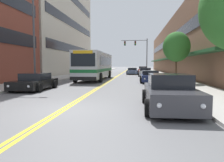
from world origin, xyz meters
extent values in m
plane|color=slate|center=(0.00, 37.00, 0.00)|extent=(240.00, 240.00, 0.00)
cube|color=#B2ADA5|center=(-7.21, 37.00, 0.06)|extent=(3.42, 106.00, 0.13)
cube|color=#B2ADA5|center=(7.21, 37.00, 0.06)|extent=(3.42, 106.00, 0.13)
cube|color=yellow|center=(-0.10, 37.00, 0.00)|extent=(0.14, 106.00, 0.01)
cube|color=yellow|center=(0.10, 37.00, 0.00)|extent=(0.14, 106.00, 0.01)
cube|color=beige|center=(-15.17, 33.85, 14.41)|extent=(12.00, 30.47, 28.81)
cube|color=black|center=(-9.13, 33.85, 4.80)|extent=(0.08, 28.04, 1.40)
cube|color=black|center=(-9.13, 33.85, 9.60)|extent=(0.08, 28.04, 1.40)
cube|color=black|center=(-9.13, 33.85, 14.41)|extent=(0.08, 28.04, 1.40)
cube|color=brown|center=(13.17, 37.00, 5.09)|extent=(8.00, 68.00, 10.18)
cube|color=#1E4C28|center=(8.62, 37.00, 2.90)|extent=(1.10, 61.20, 0.24)
cube|color=black|center=(9.13, 37.00, 6.31)|extent=(0.08, 61.20, 1.40)
cube|color=silver|center=(-1.96, 17.44, 1.77)|extent=(2.57, 12.31, 2.85)
cube|color=#196B33|center=(-1.96, 17.44, 1.20)|extent=(2.59, 12.33, 0.32)
cube|color=black|center=(-1.96, 18.05, 2.23)|extent=(2.60, 9.60, 1.02)
cube|color=black|center=(-1.96, 11.26, 2.28)|extent=(2.31, 0.04, 1.25)
cube|color=yellow|center=(-1.96, 11.25, 3.00)|extent=(1.85, 0.06, 0.28)
cube|color=black|center=(-1.96, 11.24, 0.53)|extent=(2.51, 0.08, 0.32)
cylinder|color=black|center=(-3.27, 13.25, 0.50)|extent=(0.30, 1.00, 1.00)
cylinder|color=black|center=(-0.65, 13.25, 0.50)|extent=(0.30, 1.00, 1.00)
cylinder|color=black|center=(-3.27, 20.82, 0.50)|extent=(0.30, 1.00, 1.00)
cylinder|color=black|center=(-0.65, 20.82, 0.50)|extent=(0.30, 1.00, 1.00)
cube|color=beige|center=(-4.43, 27.63, 0.46)|extent=(1.94, 4.35, 0.57)
cube|color=black|center=(-4.43, 27.80, 0.99)|extent=(1.67, 1.91, 0.50)
cylinder|color=black|center=(-5.42, 26.28, 0.31)|extent=(0.22, 0.62, 0.62)
cylinder|color=black|center=(-3.43, 26.28, 0.31)|extent=(0.22, 0.62, 0.62)
cylinder|color=black|center=(-5.42, 28.98, 0.31)|extent=(0.22, 0.62, 0.62)
cylinder|color=black|center=(-3.43, 28.98, 0.31)|extent=(0.22, 0.62, 0.62)
sphere|color=silver|center=(-5.11, 25.43, 0.49)|extent=(0.16, 0.16, 0.16)
sphere|color=silver|center=(-3.74, 25.43, 0.49)|extent=(0.16, 0.16, 0.16)
cube|color=red|center=(-5.13, 29.81, 0.49)|extent=(0.18, 0.04, 0.10)
cube|color=red|center=(-3.73, 29.81, 0.49)|extent=(0.18, 0.04, 0.10)
cube|color=black|center=(-4.37, 6.42, 0.45)|extent=(1.93, 4.39, 0.57)
cube|color=black|center=(-4.37, 6.59, 0.97)|extent=(1.66, 1.93, 0.48)
cylinder|color=black|center=(-5.36, 5.06, 0.30)|extent=(0.22, 0.60, 0.60)
cylinder|color=black|center=(-3.39, 5.06, 0.30)|extent=(0.22, 0.60, 0.60)
cylinder|color=black|center=(-5.36, 7.78, 0.30)|extent=(0.22, 0.60, 0.60)
cylinder|color=black|center=(-3.39, 7.78, 0.30)|extent=(0.22, 0.60, 0.60)
sphere|color=silver|center=(-5.05, 4.21, 0.48)|extent=(0.16, 0.16, 0.16)
sphere|color=silver|center=(-3.70, 4.21, 0.48)|extent=(0.16, 0.16, 0.16)
cube|color=red|center=(-5.07, 8.62, 0.48)|extent=(0.18, 0.04, 0.10)
cube|color=red|center=(-3.68, 8.62, 0.48)|extent=(0.18, 0.04, 0.10)
cube|color=#38383D|center=(4.34, 0.51, 0.54)|extent=(1.88, 4.63, 0.73)
cube|color=black|center=(4.34, 0.69, 1.18)|extent=(1.62, 2.04, 0.54)
cylinder|color=black|center=(3.38, -0.93, 0.32)|extent=(0.22, 0.64, 0.64)
cylinder|color=black|center=(5.30, -0.93, 0.32)|extent=(0.22, 0.64, 0.64)
cylinder|color=black|center=(3.38, 1.94, 0.32)|extent=(0.22, 0.64, 0.64)
cylinder|color=black|center=(5.30, 1.94, 0.32)|extent=(0.22, 0.64, 0.64)
sphere|color=silver|center=(3.69, -1.83, 0.58)|extent=(0.16, 0.16, 0.16)
sphere|color=silver|center=(5.00, -1.83, 0.58)|extent=(0.16, 0.16, 0.16)
cube|color=red|center=(3.67, 2.83, 0.58)|extent=(0.18, 0.04, 0.10)
cube|color=red|center=(5.02, 2.83, 0.58)|extent=(0.18, 0.04, 0.10)
cube|color=#B7B7BC|center=(4.38, 26.02, 0.51)|extent=(1.95, 4.47, 0.69)
cube|color=black|center=(4.38, 26.20, 1.09)|extent=(1.67, 1.97, 0.46)
cylinder|color=black|center=(3.39, 24.63, 0.31)|extent=(0.22, 0.61, 0.61)
cylinder|color=black|center=(5.38, 24.63, 0.31)|extent=(0.22, 0.61, 0.61)
cylinder|color=black|center=(3.39, 27.41, 0.31)|extent=(0.22, 0.61, 0.61)
cylinder|color=black|center=(5.38, 27.41, 0.31)|extent=(0.22, 0.61, 0.61)
sphere|color=silver|center=(3.70, 23.76, 0.55)|extent=(0.16, 0.16, 0.16)
sphere|color=silver|center=(5.06, 23.76, 0.55)|extent=(0.16, 0.16, 0.16)
cube|color=red|center=(3.68, 28.27, 0.55)|extent=(0.18, 0.04, 0.10)
cube|color=red|center=(5.08, 28.27, 0.55)|extent=(0.18, 0.04, 0.10)
cube|color=maroon|center=(4.36, 37.66, 0.54)|extent=(1.85, 4.10, 0.72)
cube|color=black|center=(4.36, 37.82, 1.15)|extent=(1.59, 1.80, 0.51)
cylinder|color=black|center=(3.41, 36.39, 0.32)|extent=(0.22, 0.64, 0.64)
cylinder|color=black|center=(5.31, 36.39, 0.32)|extent=(0.22, 0.64, 0.64)
cylinder|color=black|center=(3.41, 38.93, 0.32)|extent=(0.22, 0.64, 0.64)
cylinder|color=black|center=(5.31, 38.93, 0.32)|extent=(0.22, 0.64, 0.64)
sphere|color=silver|center=(3.71, 35.59, 0.57)|extent=(0.16, 0.16, 0.16)
sphere|color=silver|center=(5.01, 35.59, 0.57)|extent=(0.16, 0.16, 0.16)
cube|color=red|center=(3.69, 39.72, 0.57)|extent=(0.18, 0.04, 0.10)
cube|color=red|center=(5.03, 39.72, 0.57)|extent=(0.18, 0.04, 0.10)
cube|color=#19234C|center=(4.41, 14.12, 0.47)|extent=(1.84, 4.52, 0.61)
cube|color=black|center=(4.41, 14.30, 0.99)|extent=(1.58, 1.99, 0.42)
cylinder|color=black|center=(3.47, 12.72, 0.31)|extent=(0.22, 0.61, 0.61)
cylinder|color=black|center=(5.35, 12.72, 0.31)|extent=(0.22, 0.61, 0.61)
cylinder|color=black|center=(3.47, 15.52, 0.31)|extent=(0.22, 0.61, 0.61)
cylinder|color=black|center=(5.35, 15.52, 0.31)|extent=(0.22, 0.61, 0.61)
sphere|color=silver|center=(3.77, 11.84, 0.50)|extent=(0.16, 0.16, 0.16)
sphere|color=silver|center=(5.06, 11.84, 0.50)|extent=(0.16, 0.16, 0.16)
cube|color=red|center=(3.75, 16.39, 0.50)|extent=(0.18, 0.04, 0.10)
cube|color=red|center=(5.07, 16.39, 0.50)|extent=(0.18, 0.04, 0.10)
cube|color=#475675|center=(2.27, 32.00, 0.50)|extent=(1.85, 4.66, 0.62)
cube|color=black|center=(2.27, 32.19, 1.02)|extent=(1.59, 2.05, 0.40)
cylinder|color=black|center=(1.33, 30.56, 0.35)|extent=(0.22, 0.70, 0.70)
cylinder|color=black|center=(3.22, 30.56, 0.35)|extent=(0.22, 0.70, 0.70)
cylinder|color=black|center=(1.33, 33.45, 0.35)|extent=(0.22, 0.70, 0.70)
cylinder|color=black|center=(3.22, 33.45, 0.35)|extent=(0.22, 0.70, 0.70)
sphere|color=silver|center=(1.63, 29.65, 0.53)|extent=(0.16, 0.16, 0.16)
sphere|color=silver|center=(2.92, 29.65, 0.53)|extent=(0.16, 0.16, 0.16)
cube|color=red|center=(1.61, 34.34, 0.53)|extent=(0.18, 0.04, 0.10)
cube|color=red|center=(2.94, 34.34, 0.53)|extent=(0.18, 0.04, 0.10)
cylinder|color=#47474C|center=(5.20, 38.07, 3.62)|extent=(0.18, 0.18, 7.25)
cylinder|color=#47474C|center=(2.47, 38.07, 6.90)|extent=(5.47, 0.11, 0.11)
cube|color=black|center=(2.74, 38.07, 6.30)|extent=(0.34, 0.26, 0.92)
sphere|color=red|center=(2.74, 37.91, 6.57)|extent=(0.18, 0.18, 0.18)
sphere|color=yellow|center=(2.74, 37.91, 6.30)|extent=(0.18, 0.18, 0.18)
sphere|color=green|center=(2.74, 37.91, 6.02)|extent=(0.18, 0.18, 0.18)
cylinder|color=black|center=(2.74, 38.07, 6.83)|extent=(0.02, 0.02, 0.14)
cube|color=black|center=(0.55, 38.07, 6.30)|extent=(0.34, 0.26, 0.92)
sphere|color=red|center=(0.55, 37.91, 6.57)|extent=(0.18, 0.18, 0.18)
sphere|color=yellow|center=(0.55, 37.91, 6.30)|extent=(0.18, 0.18, 0.18)
sphere|color=green|center=(0.55, 37.91, 6.02)|extent=(0.18, 0.18, 0.18)
cylinder|color=black|center=(0.55, 38.07, 6.83)|extent=(0.02, 0.02, 0.14)
cylinder|color=#47474C|center=(-5.30, 8.44, 4.30)|extent=(0.16, 0.16, 8.61)
cylinder|color=brown|center=(6.76, 12.78, 1.28)|extent=(0.18, 0.18, 2.29)
ellipsoid|color=#2D6B28|center=(6.76, 12.78, 3.51)|extent=(2.57, 2.57, 2.83)
cylinder|color=red|center=(5.95, 7.27, 0.49)|extent=(0.21, 0.21, 0.72)
sphere|color=red|center=(5.95, 7.27, 0.90)|extent=(0.19, 0.19, 0.19)
cylinder|color=red|center=(5.81, 7.27, 0.57)|extent=(0.08, 0.09, 0.09)
camera|label=1|loc=(2.96, -8.64, 1.85)|focal=35.00mm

